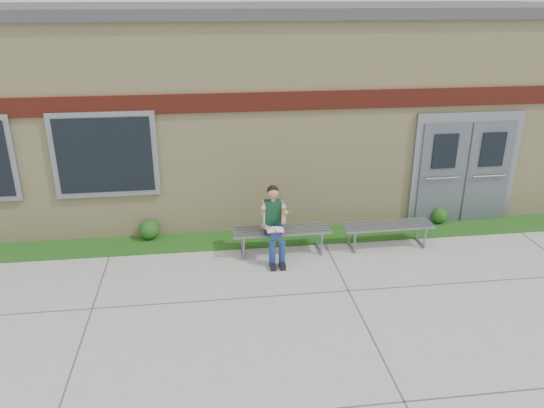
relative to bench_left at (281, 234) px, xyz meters
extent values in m
plane|color=#9E9E99|center=(-0.12, -2.00, -0.36)|extent=(80.00, 80.00, 0.00)
cube|color=#154C14|center=(-0.12, 0.60, -0.35)|extent=(16.00, 0.80, 0.02)
cube|color=beige|center=(-0.12, 4.00, 1.64)|extent=(16.00, 6.00, 4.00)
cube|color=#3F3F42|center=(-0.12, 4.00, 3.74)|extent=(16.20, 6.20, 0.20)
cube|color=maroon|center=(-0.12, 0.97, 2.24)|extent=(16.00, 0.06, 0.35)
cube|color=slate|center=(-3.12, 0.96, 1.34)|extent=(1.90, 0.08, 1.60)
cube|color=black|center=(-3.12, 0.92, 1.34)|extent=(1.70, 0.04, 1.40)
cube|color=slate|center=(3.88, 0.96, 0.79)|extent=(2.20, 0.08, 2.30)
cube|color=#4F585F|center=(3.38, 0.91, 0.69)|extent=(0.92, 0.06, 2.10)
cube|color=#4F585F|center=(4.38, 0.91, 0.69)|extent=(0.92, 0.06, 2.10)
cube|color=slate|center=(0.00, 0.00, 0.09)|extent=(1.78, 0.51, 0.03)
cube|color=slate|center=(-0.71, 0.00, -0.15)|extent=(0.05, 0.49, 0.40)
cube|color=slate|center=(0.71, 0.00, -0.15)|extent=(0.05, 0.49, 0.40)
cube|color=slate|center=(2.00, 0.00, 0.07)|extent=(1.70, 0.50, 0.03)
cube|color=slate|center=(1.32, 0.00, -0.16)|extent=(0.05, 0.47, 0.38)
cube|color=slate|center=(2.68, 0.00, -0.16)|extent=(0.05, 0.47, 0.38)
cube|color=navy|center=(-0.17, -0.05, 0.18)|extent=(0.33, 0.23, 0.15)
cube|color=#0E3321|center=(-0.17, -0.07, 0.48)|extent=(0.31, 0.19, 0.44)
sphere|color=tan|center=(-0.17, -0.08, 0.86)|extent=(0.20, 0.20, 0.20)
sphere|color=black|center=(-0.17, -0.06, 0.88)|extent=(0.21, 0.21, 0.21)
cylinder|color=navy|center=(-0.26, -0.30, 0.20)|extent=(0.15, 0.40, 0.14)
cylinder|color=navy|center=(-0.08, -0.30, 0.20)|extent=(0.15, 0.40, 0.14)
cylinder|color=navy|center=(-0.24, -0.52, -0.12)|extent=(0.11, 0.11, 0.48)
cylinder|color=navy|center=(-0.07, -0.53, -0.12)|extent=(0.11, 0.11, 0.48)
cube|color=black|center=(-0.24, -0.59, -0.31)|extent=(0.10, 0.25, 0.10)
cube|color=black|center=(-0.07, -0.59, -0.31)|extent=(0.10, 0.25, 0.10)
cylinder|color=tan|center=(-0.35, -0.12, 0.53)|extent=(0.09, 0.21, 0.25)
cylinder|color=tan|center=(0.01, -0.13, 0.53)|extent=(0.09, 0.21, 0.25)
cube|color=white|center=(-0.17, -0.41, 0.30)|extent=(0.30, 0.21, 0.01)
cube|color=#BA4664|center=(-0.17, -0.41, 0.28)|extent=(0.30, 0.22, 0.01)
sphere|color=#80BB32|center=(0.04, -0.26, 0.54)|extent=(0.08, 0.08, 0.08)
sphere|color=#154C14|center=(-2.45, 0.85, -0.14)|extent=(0.38, 0.38, 0.38)
sphere|color=#154C14|center=(3.42, 0.85, -0.17)|extent=(0.32, 0.32, 0.32)
camera|label=1|loc=(-1.30, -8.65, 4.13)|focal=35.00mm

